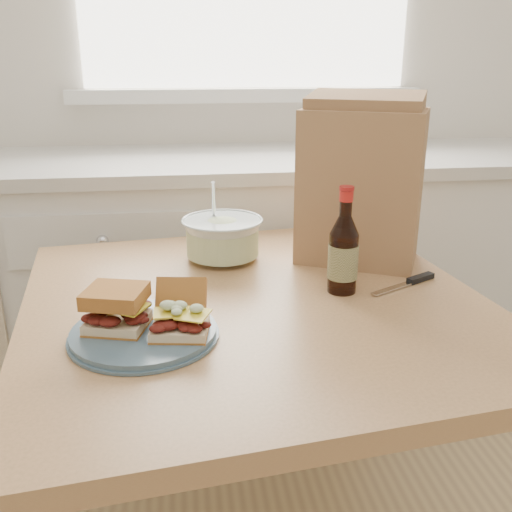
{
  "coord_description": "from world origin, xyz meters",
  "views": [
    {
      "loc": [
        -0.26,
        -0.25,
        1.26
      ],
      "look_at": [
        -0.11,
        0.87,
        0.86
      ],
      "focal_mm": 40.0,
      "sensor_mm": 36.0,
      "label": 1
    }
  ],
  "objects": [
    {
      "name": "coleslaw_bowl",
      "position": [
        -0.17,
        1.09,
        0.84
      ],
      "size": [
        0.2,
        0.2,
        0.2
      ],
      "color": "silver",
      "rests_on": "dining_table"
    },
    {
      "name": "paper_bag",
      "position": [
        0.16,
        1.05,
        0.97
      ],
      "size": [
        0.33,
        0.29,
        0.36
      ],
      "primitive_type": "cube",
      "rotation": [
        0.0,
        0.0,
        -0.46
      ],
      "color": "#AD7C53",
      "rests_on": "dining_table"
    },
    {
      "name": "cabinet_run",
      "position": [
        -0.0,
        1.7,
        0.47
      ],
      "size": [
        2.5,
        0.64,
        0.94
      ],
      "color": "white",
      "rests_on": "ground"
    },
    {
      "name": "dining_table",
      "position": [
        -0.12,
        0.83,
        0.67
      ],
      "size": [
        1.05,
        1.05,
        0.78
      ],
      "rotation": [
        0.0,
        0.0,
        0.12
      ],
      "color": "tan",
      "rests_on": "ground"
    },
    {
      "name": "beer_bottle",
      "position": [
        0.07,
        0.85,
        0.87
      ],
      "size": [
        0.06,
        0.06,
        0.23
      ],
      "rotation": [
        0.0,
        0.0,
        -0.03
      ],
      "color": "black",
      "rests_on": "dining_table"
    },
    {
      "name": "wall_back",
      "position": [
        0.0,
        2.0,
        1.35
      ],
      "size": [
        4.0,
        0.02,
        2.7
      ],
      "primitive_type": "cube",
      "color": "silver",
      "rests_on": "ground"
    },
    {
      "name": "plate",
      "position": [
        -0.34,
        0.69,
        0.79
      ],
      "size": [
        0.26,
        0.26,
        0.02
      ],
      "primitive_type": "cylinder",
      "color": "#476172",
      "rests_on": "dining_table"
    },
    {
      "name": "sandwich_right",
      "position": [
        -0.27,
        0.68,
        0.83
      ],
      "size": [
        0.11,
        0.15,
        0.08
      ],
      "rotation": [
        0.0,
        0.0,
        -0.15
      ],
      "color": "beige",
      "rests_on": "plate"
    },
    {
      "name": "knife",
      "position": [
        0.24,
        0.87,
        0.79
      ],
      "size": [
        0.17,
        0.1,
        0.01
      ],
      "rotation": [
        0.0,
        0.0,
        0.48
      ],
      "color": "silver",
      "rests_on": "dining_table"
    },
    {
      "name": "sandwich_left",
      "position": [
        -0.39,
        0.7,
        0.84
      ],
      "size": [
        0.12,
        0.12,
        0.08
      ],
      "rotation": [
        0.0,
        0.0,
        -0.27
      ],
      "color": "beige",
      "rests_on": "plate"
    }
  ]
}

